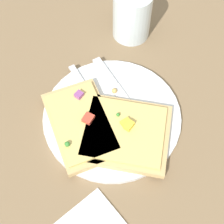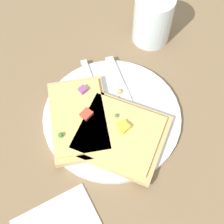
% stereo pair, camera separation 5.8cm
% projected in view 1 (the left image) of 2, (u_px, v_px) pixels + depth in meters
% --- Properties ---
extents(ground_plane, '(4.00, 4.00, 0.00)m').
position_uv_depth(ground_plane, '(112.00, 118.00, 0.60)').
color(ground_plane, '#7F6647').
extents(plate, '(0.26, 0.26, 0.01)m').
position_uv_depth(plate, '(112.00, 116.00, 0.59)').
color(plate, white).
rests_on(plate, ground).
extents(fork, '(0.06, 0.22, 0.01)m').
position_uv_depth(fork, '(99.00, 112.00, 0.59)').
color(fork, silver).
rests_on(fork, plate).
extents(knife, '(0.05, 0.20, 0.01)m').
position_uv_depth(knife, '(116.00, 88.00, 0.61)').
color(knife, silver).
rests_on(knife, plate).
extents(pizza_slice_main, '(0.21, 0.21, 0.03)m').
position_uv_depth(pizza_slice_main, '(124.00, 133.00, 0.56)').
color(pizza_slice_main, tan).
rests_on(pizza_slice_main, plate).
extents(pizza_slice_corner, '(0.15, 0.19, 0.03)m').
position_uv_depth(pizza_slice_corner, '(81.00, 124.00, 0.56)').
color(pizza_slice_corner, tan).
rests_on(pizza_slice_corner, plate).
extents(crumb_scatter, '(0.05, 0.12, 0.01)m').
position_uv_depth(crumb_scatter, '(124.00, 106.00, 0.59)').
color(crumb_scatter, tan).
rests_on(crumb_scatter, plate).
extents(drinking_glass, '(0.08, 0.08, 0.11)m').
position_uv_depth(drinking_glass, '(132.00, 15.00, 0.66)').
color(drinking_glass, silver).
rests_on(drinking_glass, ground).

